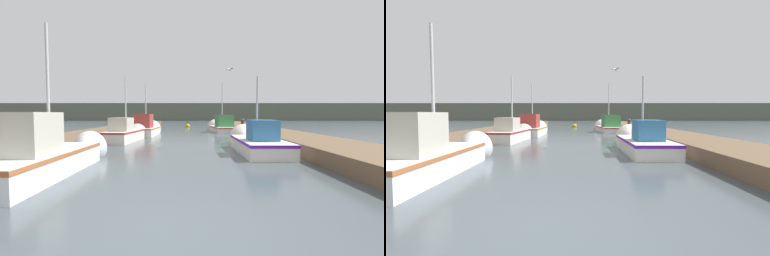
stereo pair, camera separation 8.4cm
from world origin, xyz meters
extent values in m
plane|color=#424C51|center=(0.00, 0.00, 0.00)|extent=(200.00, 200.00, 0.00)
cube|color=brown|center=(-5.82, 16.00, 0.25)|extent=(2.93, 40.00, 0.50)
cube|color=brown|center=(5.82, 16.00, 0.25)|extent=(2.93, 40.00, 0.50)
cube|color=#565B4C|center=(0.00, 65.62, 2.09)|extent=(120.00, 16.00, 4.17)
cube|color=silver|center=(-3.47, 3.33, 0.32)|extent=(1.43, 4.49, 0.63)
cube|color=#9E572E|center=(-3.47, 3.33, 0.57)|extent=(1.46, 4.52, 0.10)
cone|color=silver|center=(-3.50, 6.04, 0.32)|extent=(1.31, 0.96, 1.29)
cube|color=#B2AD9E|center=(-3.46, 2.77, 1.14)|extent=(1.06, 1.30, 1.01)
cylinder|color=#B2B2B7|center=(-3.47, 3.67, 2.31)|extent=(0.08, 0.08, 3.36)
cube|color=silver|center=(3.14, 7.35, 0.28)|extent=(1.66, 4.32, 0.57)
cube|color=#6615B7|center=(3.14, 7.35, 0.51)|extent=(1.69, 4.35, 0.10)
cone|color=silver|center=(3.14, 9.99, 0.28)|extent=(1.57, 0.97, 1.57)
cube|color=#2D6699|center=(3.13, 6.81, 0.97)|extent=(1.03, 1.23, 0.80)
cylinder|color=#B2B2B7|center=(3.14, 7.68, 1.88)|extent=(0.08, 0.08, 2.62)
cube|color=silver|center=(-3.57, 11.72, 0.32)|extent=(1.65, 3.86, 0.64)
cube|color=maroon|center=(-3.57, 11.72, 0.58)|extent=(1.68, 3.89, 0.10)
cone|color=silver|center=(-3.38, 13.94, 0.32)|extent=(1.32, 0.79, 1.26)
cube|color=#B2AD9E|center=(-3.62, 11.25, 1.02)|extent=(1.15, 1.35, 0.75)
cylinder|color=#B2B2B7|center=(-3.55, 12.00, 2.22)|extent=(0.08, 0.08, 3.16)
cube|color=silver|center=(-3.09, 15.72, 0.31)|extent=(1.77, 3.85, 0.61)
cube|color=#A47925|center=(-3.09, 15.72, 0.55)|extent=(1.80, 3.88, 0.10)
cone|color=silver|center=(-3.02, 17.98, 0.31)|extent=(1.59, 0.77, 1.56)
cube|color=#99332D|center=(-3.11, 15.24, 1.11)|extent=(1.21, 1.51, 0.99)
cylinder|color=#B2B2B7|center=(-3.08, 16.00, 2.21)|extent=(0.08, 0.08, 3.19)
cube|color=silver|center=(3.13, 19.69, 0.24)|extent=(2.18, 4.51, 0.48)
cube|color=#B33535|center=(3.13, 19.69, 0.42)|extent=(2.22, 4.54, 0.10)
cone|color=silver|center=(2.86, 22.41, 0.24)|extent=(1.77, 1.26, 1.67)
cube|color=#387A42|center=(3.18, 19.15, 0.99)|extent=(1.53, 1.73, 1.02)
cylinder|color=#B2B2B7|center=(3.10, 20.02, 2.45)|extent=(0.08, 0.08, 3.92)
cylinder|color=#473523|center=(-4.57, 24.66, 0.70)|extent=(0.26, 0.26, 1.40)
cylinder|color=silver|center=(-4.57, 24.66, 1.42)|extent=(0.30, 0.30, 0.04)
cylinder|color=#473523|center=(-4.23, 17.55, 0.65)|extent=(0.23, 0.23, 1.30)
cylinder|color=silver|center=(-4.23, 17.55, 1.32)|extent=(0.26, 0.26, 0.04)
cylinder|color=#473523|center=(4.45, 17.41, 0.58)|extent=(0.24, 0.24, 1.16)
cylinder|color=silver|center=(4.45, 17.41, 1.18)|extent=(0.27, 0.27, 0.04)
sphere|color=gold|center=(-0.15, 27.72, 0.15)|extent=(0.55, 0.55, 0.55)
cylinder|color=black|center=(-0.15, 27.72, 0.68)|extent=(0.06, 0.06, 0.50)
ellipsoid|color=white|center=(2.13, 8.87, 3.66)|extent=(0.31, 0.25, 0.12)
cube|color=gray|center=(2.19, 8.75, 3.68)|extent=(0.23, 0.30, 0.07)
cube|color=gray|center=(2.06, 8.99, 3.68)|extent=(0.23, 0.30, 0.07)
camera|label=1|loc=(0.38, -3.21, 1.61)|focal=24.00mm
camera|label=2|loc=(0.46, -3.21, 1.61)|focal=24.00mm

